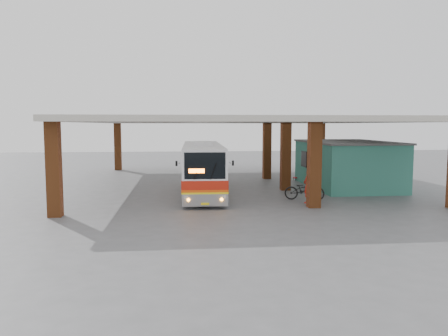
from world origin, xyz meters
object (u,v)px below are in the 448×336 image
Objects in this scene: coach_bus at (202,167)px; red_chair at (298,176)px; motorcycle at (304,190)px; pedestrian at (308,186)px.

coach_bus is 13.68× the size of red_chair.
red_chair is (1.94, 8.40, -0.21)m from motorcycle.
red_chair is (7.49, 5.31, -1.22)m from coach_bus.
coach_bus is at bearing -76.68° from pedestrian.
motorcycle is at bearing -116.80° from red_chair.
pedestrian is 2.32× the size of red_chair.
motorcycle is 2.72× the size of red_chair.
pedestrian reaches higher than red_chair.
red_chair is at bearing -142.66° from pedestrian.
coach_bus is 5.03× the size of motorcycle.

